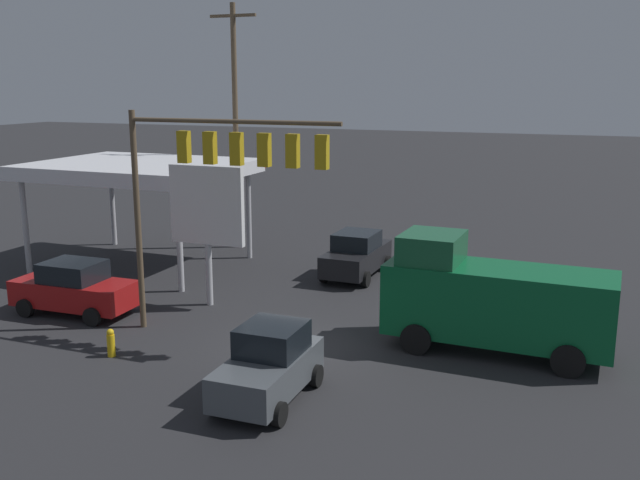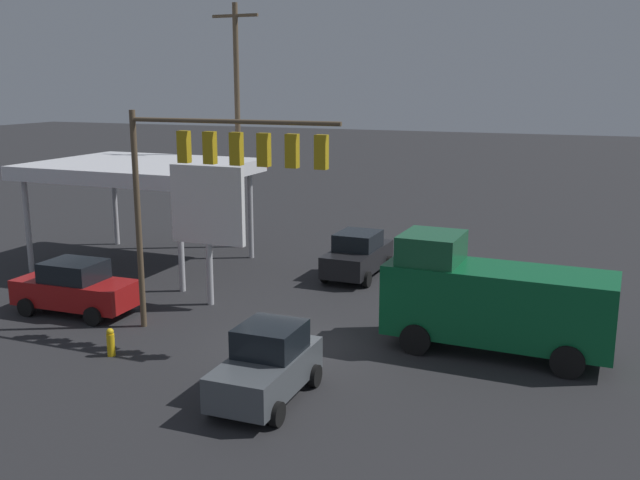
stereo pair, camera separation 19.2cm
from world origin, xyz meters
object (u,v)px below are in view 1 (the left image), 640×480
at_px(sedan_waiting, 357,255).
at_px(sedan_far, 74,288).
at_px(price_sign, 207,209).
at_px(fire_hydrant, 111,343).
at_px(delivery_truck, 492,299).
at_px(hatchback_crossing, 269,365).
at_px(utility_pole, 236,123).
at_px(traffic_signal_assembly, 220,165).

bearing_deg(sedan_waiting, sedan_far, -41.47).
height_order(price_sign, sedan_far, price_sign).
relative_size(sedan_far, fire_hydrant, 5.06).
bearing_deg(delivery_truck, hatchback_crossing, 50.66).
bearing_deg(sedan_waiting, fire_hydrant, -18.31).
distance_m(utility_pole, sedan_far, 12.76).
distance_m(sedan_far, fire_hydrant, 4.81).
bearing_deg(delivery_truck, fire_hydrant, 25.53).
distance_m(sedan_far, sedan_waiting, 11.55).
bearing_deg(sedan_far, traffic_signal_assembly, 176.02).
bearing_deg(traffic_signal_assembly, sedan_waiting, -99.96).
height_order(hatchback_crossing, sedan_far, hatchback_crossing).
relative_size(sedan_far, sedan_waiting, 1.00).
xyz_separation_m(utility_pole, delivery_truck, (-13.96, 9.86, -4.51)).
bearing_deg(utility_pole, fire_hydrant, 102.93).
xyz_separation_m(delivery_truck, hatchback_crossing, (4.88, 5.59, -0.75)).
distance_m(hatchback_crossing, fire_hydrant, 5.84).
relative_size(delivery_truck, fire_hydrant, 7.81).
bearing_deg(fire_hydrant, delivery_truck, -156.27).
bearing_deg(hatchback_crossing, sedan_far, -112.48).
bearing_deg(delivery_truck, sedan_far, 8.75).
bearing_deg(traffic_signal_assembly, hatchback_crossing, 132.71).
bearing_deg(sedan_waiting, hatchback_crossing, 9.00).
distance_m(utility_pole, fire_hydrant, 15.99).
bearing_deg(sedan_far, fire_hydrant, 140.87).
height_order(traffic_signal_assembly, delivery_truck, traffic_signal_assembly).
bearing_deg(hatchback_crossing, traffic_signal_assembly, -137.90).
distance_m(delivery_truck, sedan_waiting, 9.51).
relative_size(utility_pole, price_sign, 2.26).
xyz_separation_m(delivery_truck, sedan_far, (14.42, 1.76, -0.74)).
relative_size(delivery_truck, sedan_waiting, 1.55).
height_order(traffic_signal_assembly, fire_hydrant, traffic_signal_assembly).
xyz_separation_m(traffic_signal_assembly, sedan_far, (6.25, -0.26, -4.72)).
distance_m(utility_pole, hatchback_crossing, 18.68).
height_order(utility_pole, price_sign, utility_pole).
xyz_separation_m(utility_pole, hatchback_crossing, (-9.08, 15.45, -5.26)).
xyz_separation_m(traffic_signal_assembly, utility_pole, (5.79, -11.88, 0.54)).
bearing_deg(traffic_signal_assembly, sedan_far, -2.38).
bearing_deg(utility_pole, delivery_truck, 144.76).
xyz_separation_m(traffic_signal_assembly, fire_hydrant, (2.45, 2.66, -5.23)).
bearing_deg(price_sign, fire_hydrant, 88.22).
height_order(utility_pole, delivery_truck, utility_pole).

